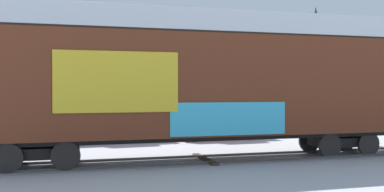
% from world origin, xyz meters
% --- Properties ---
extents(ground_plane, '(260.00, 260.00, 0.00)m').
position_xyz_m(ground_plane, '(0.00, 0.00, 0.00)').
color(ground_plane, '#B2B5BC').
extents(track, '(60.01, 2.67, 0.08)m').
position_xyz_m(track, '(-0.61, -0.01, 0.04)').
color(track, '#4C4742').
rests_on(track, ground_plane).
extents(freight_car, '(17.49, 2.85, 4.68)m').
position_xyz_m(freight_car, '(0.88, -0.00, 2.63)').
color(freight_car, '#5B2B19').
rests_on(freight_car, ground_plane).
extents(hillside, '(110.82, 36.24, 18.20)m').
position_xyz_m(hillside, '(-0.07, 57.46, 6.75)').
color(hillside, silver).
rests_on(hillside, ground_plane).
extents(parked_car_blue, '(4.91, 2.15, 1.77)m').
position_xyz_m(parked_car_blue, '(-1.88, 6.42, 0.88)').
color(parked_car_blue, navy).
rests_on(parked_car_blue, ground_plane).
extents(parked_car_red, '(4.51, 2.06, 1.83)m').
position_xyz_m(parked_car_red, '(3.50, 6.28, 0.90)').
color(parked_car_red, '#B21E1E').
rests_on(parked_car_red, ground_plane).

